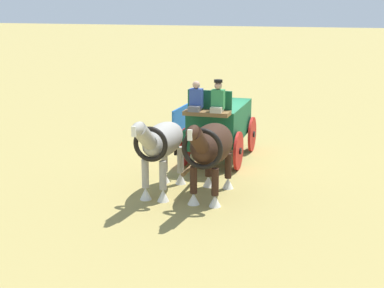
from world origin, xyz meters
TOP-DOWN VIEW (x-y plane):
  - ground_plane at (0.00, 0.00)m, footprint 220.00×220.00m
  - show_wagon at (0.17, 0.01)m, footprint 5.77×2.00m
  - draft_horse_near at (3.70, 0.89)m, footprint 3.10×1.13m
  - draft_horse_off at (3.80, -0.41)m, footprint 3.13×1.00m
  - sponsor_banner at (-3.12, -2.31)m, footprint 3.20×0.16m

SIDE VIEW (x-z plane):
  - ground_plane at x=0.00m, z-range 0.00..0.00m
  - sponsor_banner at x=-3.12m, z-range 0.00..1.10m
  - show_wagon at x=0.17m, z-range -0.19..2.56m
  - draft_horse_off at x=3.80m, z-range 0.24..2.46m
  - draft_horse_near at x=3.70m, z-range 0.24..2.46m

